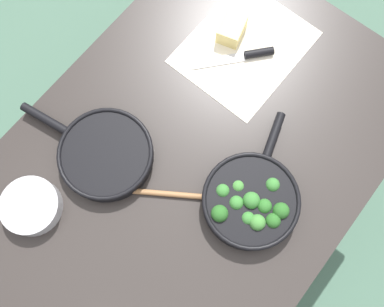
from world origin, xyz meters
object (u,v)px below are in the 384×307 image
skillet_eggs (105,154)px  wooden_spoon (146,192)px  grater_knife (245,56)px  prep_bowl_steel (31,206)px  cheese_block (232,29)px  skillet_broccoli (251,201)px

skillet_eggs → wooden_spoon: (-0.01, -0.15, -0.02)m
skillet_eggs → grater_knife: (0.48, -0.11, -0.02)m
skillet_eggs → wooden_spoon: bearing=168.2°
skillet_eggs → prep_bowl_steel: 0.23m
skillet_eggs → cheese_block: size_ratio=3.77×
skillet_broccoli → grater_knife: 0.43m
wooden_spoon → grater_knife: (0.49, 0.04, 0.00)m
wooden_spoon → grater_knife: size_ratio=1.67×
skillet_broccoli → skillet_eggs: bearing=92.6°
skillet_eggs → grater_knife: 0.49m
skillet_eggs → wooden_spoon: skillet_eggs is taller
skillet_eggs → prep_bowl_steel: skillet_eggs is taller
cheese_block → prep_bowl_steel: cheese_block is taller
wooden_spoon → skillet_eggs: bearing=-37.3°
wooden_spoon → cheese_block: cheese_block is taller
skillet_broccoli → prep_bowl_steel: skillet_broccoli is taller
wooden_spoon → cheese_block: size_ratio=3.12×
cheese_block → skillet_broccoli: bearing=-137.5°
grater_knife → skillet_broccoli: bearing=79.6°
skillet_broccoli → grater_knife: skillet_broccoli is taller
skillet_eggs → cheese_block: cheese_block is taller
grater_knife → cheese_block: (0.04, 0.08, 0.02)m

